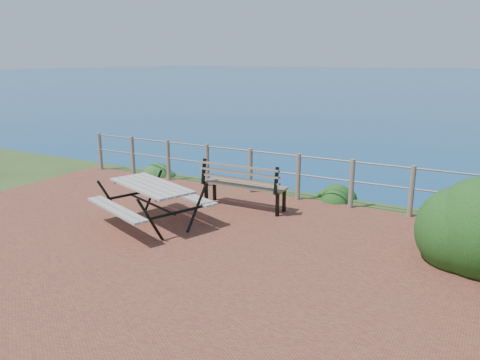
# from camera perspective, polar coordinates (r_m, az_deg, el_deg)

# --- Properties ---
(ground) EXTENTS (10.00, 7.00, 0.12)m
(ground) POSITION_cam_1_polar(r_m,az_deg,el_deg) (7.95, -10.25, -7.45)
(ground) COLOR brown
(ground) RESTS_ON ground
(safety_railing) EXTENTS (9.40, 0.10, 1.00)m
(safety_railing) POSITION_cam_1_polar(r_m,az_deg,el_deg) (10.45, 1.28, 1.43)
(safety_railing) COLOR #6B5B4C
(safety_railing) RESTS_ON ground
(picnic_table) EXTENTS (1.93, 1.47, 0.75)m
(picnic_table) POSITION_cam_1_polar(r_m,az_deg,el_deg) (8.57, -10.72, -2.42)
(picnic_table) COLOR gray
(picnic_table) RESTS_ON ground
(park_bench) EXTENTS (1.74, 0.46, 0.98)m
(park_bench) POSITION_cam_1_polar(r_m,az_deg,el_deg) (9.33, 0.53, 0.28)
(park_bench) COLOR brown
(park_bench) RESTS_ON ground
(shrub_lip_west) EXTENTS (0.74, 0.74, 0.47)m
(shrub_lip_west) POSITION_cam_1_polar(r_m,az_deg,el_deg) (12.44, -9.59, 0.67)
(shrub_lip_west) COLOR #23491B
(shrub_lip_west) RESTS_ON ground
(shrub_lip_east) EXTENTS (0.71, 0.71, 0.43)m
(shrub_lip_east) POSITION_cam_1_polar(r_m,az_deg,el_deg) (10.40, 11.20, -2.18)
(shrub_lip_east) COLOR #123A12
(shrub_lip_east) RESTS_ON ground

